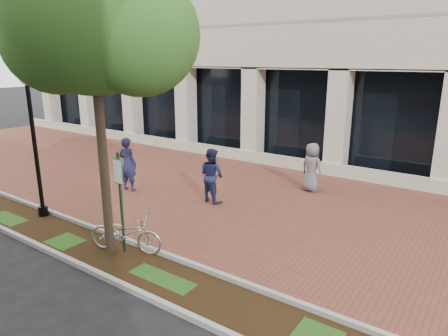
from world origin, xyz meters
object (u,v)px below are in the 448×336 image
Objects in this scene: pedestrian_left at (128,164)px; pedestrian_mid at (212,175)px; street_tree at (95,19)px; locked_bicycle at (126,233)px; lamppost at (34,138)px; pedestrian_right at (312,167)px; parking_sign at (120,190)px.

pedestrian_left reaches higher than pedestrian_mid.
pedestrian_left is (-3.31, 3.52, -4.43)m from street_tree.
pedestrian_left is 1.07× the size of pedestrian_mid.
locked_bicycle is (0.27, 0.20, -4.90)m from street_tree.
lamppost is 5.43m from pedestrian_mid.
street_tree reaches higher than locked_bicycle.
street_tree is 4.26× the size of pedestrian_right.
lamppost is 2.18× the size of pedestrian_left.
pedestrian_mid is at bearing -175.74° from pedestrian_left.
parking_sign is 4.19m from pedestrian_mid.
street_tree is at bearing 123.72° from pedestrian_left.
pedestrian_left is 1.11× the size of pedestrian_right.
pedestrian_left is at bearing 141.95° from parking_sign.
street_tree reaches higher than pedestrian_right.
lamppost is at bearing 67.44° from pedestrian_right.
pedestrian_right is (5.39, 3.69, -0.10)m from pedestrian_left.
pedestrian_right is at bearing -35.23° from locked_bicycle.
lamppost is at bearing 67.08° from locked_bicycle.
lamppost is at bearing 58.17° from pedestrian_mid.
lamppost is 2.34× the size of pedestrian_mid.
parking_sign reaches higher than pedestrian_mid.
pedestrian_mid is at bearing 92.29° from street_tree.
lamppost is at bearing 75.37° from pedestrian_left.
pedestrian_mid is at bearing 100.69° from parking_sign.
street_tree reaches higher than parking_sign.
pedestrian_left is at bearing 84.96° from lamppost.
lamppost is at bearing 174.47° from street_tree.
pedestrian_right is at bearing 73.92° from street_tree.
parking_sign is 1.43× the size of pedestrian_right.
street_tree is at bearing 101.41° from pedestrian_mid.
street_tree is 8.76m from pedestrian_right.
pedestrian_mid is at bearing -14.61° from locked_bicycle.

